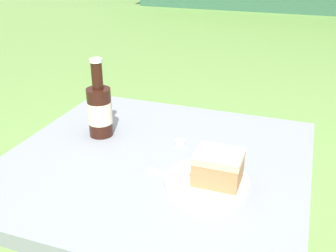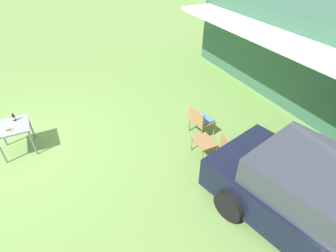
% 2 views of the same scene
% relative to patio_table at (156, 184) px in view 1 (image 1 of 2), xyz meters
% --- Properties ---
extents(patio_table, '(0.78, 0.75, 0.74)m').
position_rel_patio_table_xyz_m(patio_table, '(0.00, 0.00, 0.00)').
color(patio_table, gray).
rests_on(patio_table, ground_plane).
extents(cake_on_plate, '(0.20, 0.20, 0.08)m').
position_rel_patio_table_xyz_m(cake_on_plate, '(0.17, -0.07, 0.11)').
color(cake_on_plate, silver).
rests_on(cake_on_plate, patio_table).
extents(cola_bottle_near, '(0.07, 0.07, 0.23)m').
position_rel_patio_table_xyz_m(cola_bottle_near, '(-0.20, 0.08, 0.16)').
color(cola_bottle_near, black).
rests_on(cola_bottle_near, patio_table).
extents(fork, '(0.18, 0.05, 0.01)m').
position_rel_patio_table_xyz_m(fork, '(0.10, -0.08, 0.08)').
color(fork, silver).
rests_on(fork, patio_table).
extents(loose_bottle_cap, '(0.03, 0.03, 0.01)m').
position_rel_patio_table_xyz_m(loose_bottle_cap, '(0.04, 0.10, 0.09)').
color(loose_bottle_cap, silver).
rests_on(loose_bottle_cap, patio_table).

